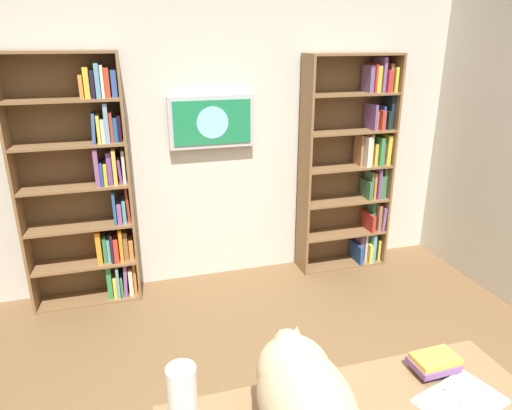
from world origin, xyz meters
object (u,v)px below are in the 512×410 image
(open_binder, at_px, (461,401))
(cat, at_px, (303,395))
(wall_mounted_tv, at_px, (212,122))
(paper_towel_roll, at_px, (182,396))
(bookshelf_right, at_px, (89,187))
(bookshelf_left, at_px, (356,165))
(desk_book_stack, at_px, (434,363))

(open_binder, bearing_deg, cat, -2.79)
(wall_mounted_tv, bearing_deg, paper_towel_roll, 75.93)
(bookshelf_right, height_order, cat, bookshelf_right)
(bookshelf_left, relative_size, wall_mounted_tv, 2.75)
(bookshelf_left, distance_m, bookshelf_right, 2.35)
(wall_mounted_tv, distance_m, desk_book_stack, 2.58)
(bookshelf_left, bearing_deg, bookshelf_right, -0.02)
(wall_mounted_tv, relative_size, paper_towel_roll, 2.94)
(bookshelf_right, xyz_separation_m, cat, (-0.81, 2.52, -0.06))
(wall_mounted_tv, distance_m, cat, 2.67)
(cat, relative_size, paper_towel_roll, 2.85)
(bookshelf_left, distance_m, cat, 2.96)
(wall_mounted_tv, bearing_deg, bookshelf_left, 176.32)
(bookshelf_left, bearing_deg, cat, 58.62)
(open_binder, xyz_separation_m, paper_towel_roll, (1.06, -0.21, 0.11))
(wall_mounted_tv, bearing_deg, desk_book_stack, 100.57)
(cat, distance_m, paper_towel_roll, 0.44)
(cat, distance_m, open_binder, 0.68)
(wall_mounted_tv, height_order, paper_towel_roll, wall_mounted_tv)
(bookshelf_left, xyz_separation_m, open_binder, (0.88, 2.55, -0.23))
(cat, relative_size, open_binder, 1.85)
(bookshelf_right, height_order, open_binder, bookshelf_right)
(bookshelf_right, relative_size, wall_mounted_tv, 2.80)
(wall_mounted_tv, relative_size, cat, 1.03)
(open_binder, bearing_deg, bookshelf_right, -60.07)
(bookshelf_right, distance_m, paper_towel_roll, 2.39)
(paper_towel_roll, bearing_deg, bookshelf_left, -129.53)
(bookshelf_right, relative_size, paper_towel_roll, 8.23)
(bookshelf_right, xyz_separation_m, open_binder, (-1.47, 2.55, -0.23))
(bookshelf_right, bearing_deg, cat, 107.82)
(paper_towel_roll, height_order, desk_book_stack, paper_towel_roll)
(cat, relative_size, desk_book_stack, 3.52)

